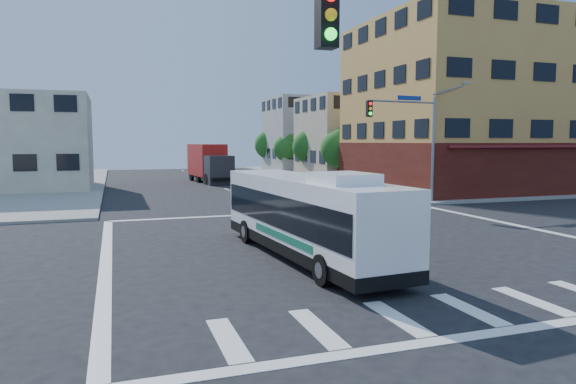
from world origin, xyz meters
name	(u,v)px	position (x,y,z in m)	size (l,w,h in m)	color
ground	(358,245)	(0.00, 0.00, 0.00)	(120.00, 120.00, 0.00)	black
sidewalk_ne	(484,174)	(35.00, 35.00, 0.07)	(50.00, 50.00, 0.15)	gray
corner_building_ne	(473,120)	(19.99, 18.48, 5.89)	(18.10, 15.44, 14.00)	#C38646
building_east_near	(359,138)	(16.98, 33.98, 4.51)	(12.06, 10.06, 9.00)	#C0B392
building_east_far	(313,135)	(16.98, 47.98, 5.01)	(12.06, 10.06, 10.00)	#A3A39D
building_west	(14,143)	(-17.02, 29.98, 4.01)	(12.06, 10.06, 8.00)	beige
signal_mast_ne	(412,128)	(9.08, 10.62, 4.98)	(7.91, 1.13, 8.07)	gray
signal_mast_sw	(115,77)	(-9.08, -10.64, 4.98)	(7.91, 1.01, 8.07)	gray
street_tree_a	(340,147)	(11.90, 27.92, 3.59)	(3.60, 3.60, 5.53)	#382514
street_tree_b	(310,145)	(11.90, 35.92, 3.75)	(3.80, 3.80, 5.79)	#382514
street_tree_c	(288,147)	(11.90, 43.92, 3.46)	(3.40, 3.40, 5.29)	#382514
street_tree_d	(269,143)	(11.90, 51.92, 3.88)	(4.00, 4.00, 6.03)	#382514
transit_bus	(306,215)	(-2.81, -1.51, 1.54)	(3.09, 10.81, 3.16)	black
box_truck	(210,164)	(0.00, 33.18, 1.85)	(3.38, 8.72, 3.82)	#28282D
parked_car	(288,180)	(5.33, 24.46, 0.70)	(1.65, 4.09, 1.40)	#E4CA4D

